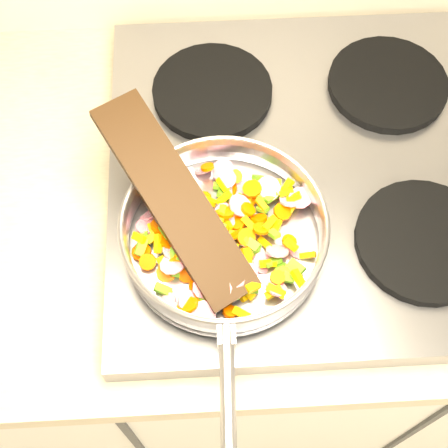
{
  "coord_description": "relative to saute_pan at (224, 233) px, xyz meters",
  "views": [
    {
      "loc": [
        -0.86,
        1.16,
        1.72
      ],
      "look_at": [
        -0.84,
        1.53,
        1.01
      ],
      "focal_mm": 50.0,
      "sensor_mm": 36.0,
      "label": 1
    }
  ],
  "objects": [
    {
      "name": "grate_bl",
      "position": [
        -0.0,
        0.27,
        -0.04
      ],
      "size": [
        0.19,
        0.19,
        0.02
      ],
      "primitive_type": "cylinder",
      "color": "black",
      "rests_on": "cooktop"
    },
    {
      "name": "grate_fr",
      "position": [
        0.28,
        -0.01,
        -0.04
      ],
      "size": [
        0.19,
        0.19,
        0.02
      ],
      "primitive_type": "cylinder",
      "color": "black",
      "rests_on": "cooktop"
    },
    {
      "name": "saute_pan",
      "position": [
        0.0,
        0.0,
        0.0
      ],
      "size": [
        0.31,
        0.48,
        0.06
      ],
      "rotation": [
        0.0,
        0.0,
        -0.03
      ],
      "color": "#9E9EA5",
      "rests_on": "grate_fl"
    },
    {
      "name": "grate_br",
      "position": [
        0.28,
        0.27,
        -0.04
      ],
      "size": [
        0.19,
        0.19,
        0.02
      ],
      "primitive_type": "cylinder",
      "color": "black",
      "rests_on": "cooktop"
    },
    {
      "name": "cooktop",
      "position": [
        0.14,
        0.13,
        -0.07
      ],
      "size": [
        0.6,
        0.6,
        0.04
      ],
      "primitive_type": "cube",
      "color": "#939399",
      "rests_on": "counter_top"
    },
    {
      "name": "wooden_spatula",
      "position": [
        -0.06,
        0.04,
        0.03
      ],
      "size": [
        0.22,
        0.3,
        0.09
      ],
      "primitive_type": "cube",
      "rotation": [
        0.0,
        -0.23,
        2.1
      ],
      "color": "black",
      "rests_on": "saute_pan"
    },
    {
      "name": "grate_fl",
      "position": [
        -0.0,
        -0.01,
        -0.04
      ],
      "size": [
        0.19,
        0.19,
        0.02
      ],
      "primitive_type": "cylinder",
      "color": "black",
      "rests_on": "cooktop"
    },
    {
      "name": "vegetable_heap",
      "position": [
        -0.0,
        0.0,
        -0.01
      ],
      "size": [
        0.26,
        0.26,
        0.05
      ],
      "color": "#FA5500",
      "rests_on": "saute_pan"
    }
  ]
}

